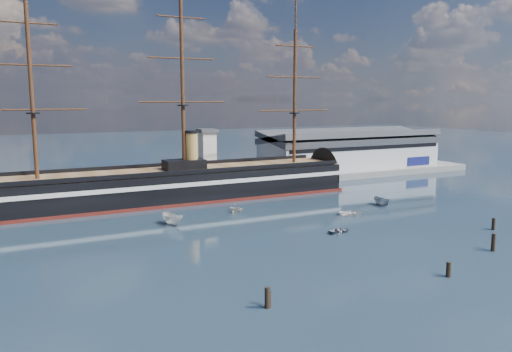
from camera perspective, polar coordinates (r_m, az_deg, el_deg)
name	(u,v)px	position (r m, az deg, el deg)	size (l,w,h in m)	color
ground	(248,212)	(112.82, -0.91, -4.16)	(600.00, 600.00, 0.00)	#1B2A3E
quay	(227,185)	(149.07, -3.39, -1.01)	(180.00, 18.00, 2.00)	slate
warehouse	(350,150)	(175.43, 10.67, 2.96)	(63.00, 21.00, 11.60)	#B7BABC
quay_tower	(208,154)	(142.38, -5.55, 2.47)	(5.00, 5.00, 15.00)	silver
warship	(170,185)	(126.21, -9.77, -1.04)	(112.95, 17.03, 53.94)	black
motorboat_a	(173,225)	(102.75, -9.47, -5.57)	(7.55, 2.77, 3.02)	silver
motorboat_b	(340,233)	(96.94, 9.59, -6.44)	(2.91, 1.17, 1.36)	gray
motorboat_c	(382,206)	(123.27, 14.19, -3.32)	(6.38, 2.34, 2.55)	gray
motorboat_d	(236,213)	(112.60, -2.32, -4.19)	(5.94, 2.57, 2.18)	beige
motorboat_e	(351,215)	(111.78, 10.76, -4.44)	(3.22, 1.29, 1.50)	white
piling_near_left	(267,308)	(62.88, 1.29, -14.86)	(0.64, 0.64, 3.38)	black
piling_near_mid	(448,277)	(77.96, 21.09, -10.71)	(0.64, 0.64, 2.92)	black
piling_near_right	(493,251)	(93.45, 25.43, -7.76)	(0.64, 0.64, 3.72)	black
piling_far_right	(493,230)	(108.35, 25.46, -5.57)	(0.64, 0.64, 3.05)	black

